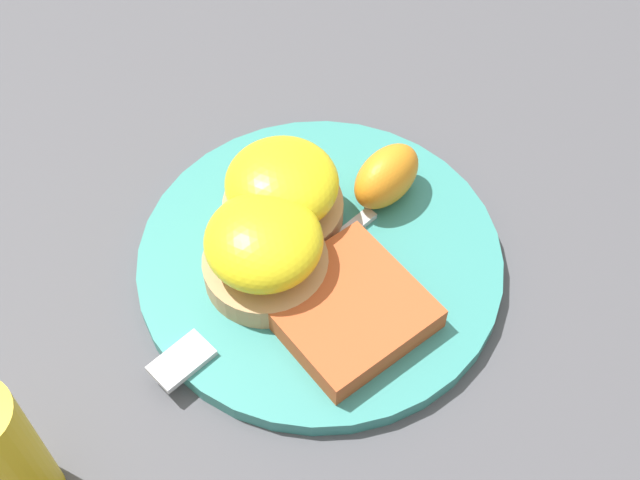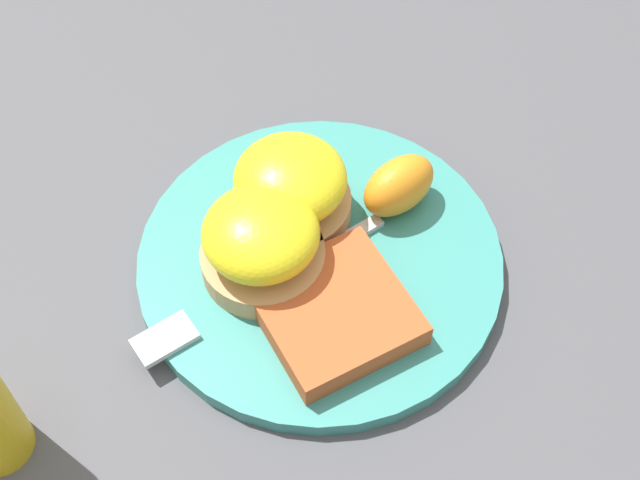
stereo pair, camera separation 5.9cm
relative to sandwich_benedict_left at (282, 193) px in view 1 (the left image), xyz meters
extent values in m
plane|color=#4C4C51|center=(-0.01, 0.04, -0.04)|extent=(1.10, 1.10, 0.00)
cylinder|color=teal|center=(-0.01, 0.04, -0.04)|extent=(0.26, 0.26, 0.01)
cylinder|color=tan|center=(0.00, 0.00, -0.02)|extent=(0.09, 0.09, 0.02)
ellipsoid|color=yellow|center=(0.00, 0.00, 0.01)|extent=(0.08, 0.08, 0.04)
cylinder|color=tan|center=(0.04, 0.04, -0.02)|extent=(0.09, 0.09, 0.02)
ellipsoid|color=yellow|center=(0.04, 0.04, 0.01)|extent=(0.08, 0.08, 0.04)
cube|color=#BC5229|center=(0.00, 0.09, -0.02)|extent=(0.11, 0.11, 0.02)
ellipsoid|color=orange|center=(-0.08, 0.02, -0.01)|extent=(0.07, 0.05, 0.04)
cube|color=silver|center=(-0.01, 0.04, -0.03)|extent=(0.11, 0.03, 0.00)
cube|color=silver|center=(0.12, 0.07, -0.03)|extent=(0.05, 0.03, 0.00)
cylinder|color=gold|center=(0.24, 0.09, 0.01)|extent=(0.04, 0.04, 0.12)
camera|label=1|loc=(0.18, 0.35, 0.50)|focal=50.00mm
camera|label=2|loc=(0.13, 0.38, 0.50)|focal=50.00mm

